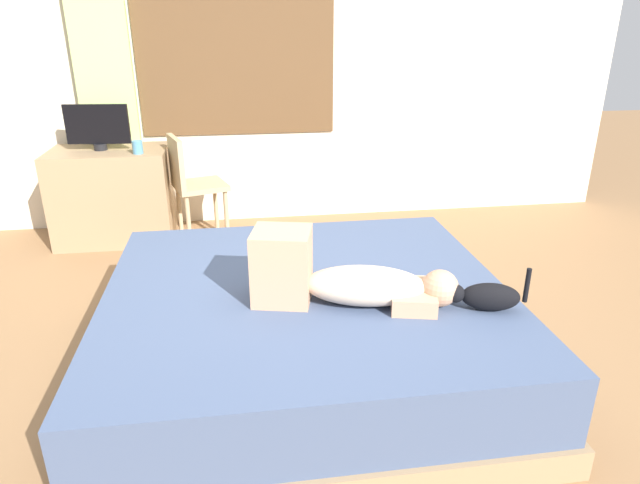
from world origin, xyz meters
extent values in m
plane|color=olive|center=(0.00, 0.00, 0.00)|extent=(16.00, 16.00, 0.00)
cube|color=beige|center=(0.00, 2.59, 1.45)|extent=(6.40, 0.12, 2.90)
cube|color=brown|center=(-0.16, 2.52, 1.36)|extent=(1.60, 0.02, 1.16)
cube|color=white|center=(-0.16, 2.52, 1.36)|extent=(1.52, 0.02, 1.08)
cube|color=#997A56|center=(0.10, 0.15, 0.07)|extent=(1.99, 1.86, 0.14)
cube|color=#425170|center=(0.10, 0.15, 0.30)|extent=(1.94, 1.81, 0.32)
ellipsoid|color=#CCB299|center=(0.35, -0.05, 0.55)|extent=(0.60, 0.38, 0.17)
sphere|color=tan|center=(0.68, -0.12, 0.55)|extent=(0.17, 0.17, 0.17)
cube|color=tan|center=(-0.02, 0.04, 0.63)|extent=(0.31, 0.29, 0.34)
cube|color=tan|center=(0.56, -0.10, 0.50)|extent=(0.26, 0.32, 0.08)
ellipsoid|color=black|center=(0.89, -0.20, 0.53)|extent=(0.28, 0.17, 0.13)
sphere|color=black|center=(0.74, -0.17, 0.54)|extent=(0.08, 0.08, 0.08)
cylinder|color=black|center=(1.04, -0.24, 0.59)|extent=(0.03, 0.03, 0.16)
cube|color=#997A56|center=(-1.20, 2.19, 0.37)|extent=(0.90, 0.56, 0.74)
cylinder|color=black|center=(-1.25, 2.19, 0.77)|extent=(0.10, 0.10, 0.05)
cube|color=black|center=(-1.25, 2.19, 0.94)|extent=(0.48, 0.08, 0.30)
cylinder|color=teal|center=(-0.94, 2.02, 0.79)|extent=(0.08, 0.08, 0.10)
cylinder|color=tan|center=(-0.40, 2.24, 0.22)|extent=(0.04, 0.04, 0.44)
cylinder|color=tan|center=(-0.31, 1.95, 0.22)|extent=(0.04, 0.04, 0.44)
cylinder|color=tan|center=(-0.69, 2.15, 0.22)|extent=(0.04, 0.04, 0.44)
cylinder|color=tan|center=(-0.60, 1.86, 0.22)|extent=(0.04, 0.04, 0.44)
cube|color=tan|center=(-0.50, 2.05, 0.46)|extent=(0.48, 0.48, 0.04)
cube|color=tan|center=(-0.67, 2.00, 0.67)|extent=(0.15, 0.37, 0.38)
cube|color=#ADCC75|center=(-1.20, 2.47, 1.28)|extent=(0.44, 0.06, 2.56)
camera|label=1|loc=(-0.19, -2.25, 1.67)|focal=30.90mm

